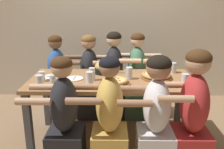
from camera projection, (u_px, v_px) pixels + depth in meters
The scene contains 25 objects.
ground_plane at pixel (112, 139), 2.97m from camera, with size 18.00×18.00×0.00m, color #896B4C.
dining_table at pixel (112, 87), 2.79m from camera, with size 1.82×0.82×0.75m.
pizza_board_main at pixel (156, 76), 2.78m from camera, with size 0.35×0.35×0.06m.
pizza_board_second at pixel (115, 82), 2.58m from camera, with size 0.32×0.32×0.06m.
skillet_bowl at pixel (104, 68), 2.97m from camera, with size 0.36×0.25×0.14m.
empty_plate_a at pixel (53, 77), 2.81m from camera, with size 0.22×0.22×0.02m.
empty_plate_b at pixel (75, 79), 2.75m from camera, with size 0.19×0.19×0.02m.
drinking_glass_a at pixel (156, 80), 2.55m from camera, with size 0.07×0.07×0.11m.
drinking_glass_b at pixel (42, 77), 2.67m from camera, with size 0.07×0.07×0.11m.
drinking_glass_c at pixel (173, 68), 2.98m from camera, with size 0.08×0.08×0.12m.
drinking_glass_d at pixel (185, 82), 2.46m from camera, with size 0.07×0.07×0.14m.
drinking_glass_e at pixel (39, 82), 2.48m from camera, with size 0.07×0.07×0.13m.
drinking_glass_f at pixel (60, 78), 2.60m from camera, with size 0.07×0.07×0.13m.
drinking_glass_g at pixel (90, 79), 2.52m from camera, with size 0.07×0.07×0.15m.
drinking_glass_h at pixel (53, 81), 2.52m from camera, with size 0.07×0.07×0.12m.
drinking_glass_i at pixel (129, 74), 2.74m from camera, with size 0.07×0.07×0.13m.
drinking_glass_j at pixel (92, 75), 2.69m from camera, with size 0.07×0.07×0.14m.
diner_near_midright at pixel (155, 123), 2.21m from camera, with size 0.51×0.40×1.16m.
diner_near_right at pixel (192, 121), 2.20m from camera, with size 0.51×0.40×1.21m.
diner_far_midleft at pixel (90, 80), 3.43m from camera, with size 0.51×0.40×1.16m.
diner_far_midright at pixel (137, 80), 3.42m from camera, with size 0.51×0.40×1.18m.
diner_far_center at pixel (114, 79), 3.42m from camera, with size 0.51×0.40×1.19m.
diner_far_left at pixel (58, 81), 3.44m from camera, with size 0.51×0.40×1.15m.
diner_near_midleft at pixel (65, 125), 2.23m from camera, with size 0.51×0.40×1.14m.
diner_near_center at pixel (109, 125), 2.22m from camera, with size 0.51×0.40×1.14m.
Camera 1 is at (0.04, -2.63, 1.59)m, focal length 40.00 mm.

